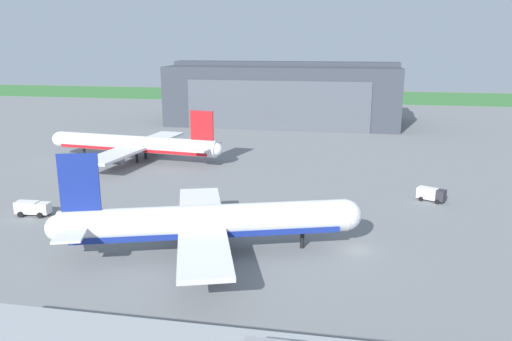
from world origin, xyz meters
TOP-DOWN VIEW (x-y plane):
  - ground_plane at (0.00, 0.00)m, footprint 440.00×440.00m
  - grass_field_strip at (0.00, 183.60)m, footprint 440.00×56.00m
  - maintenance_hangar at (-22.47, 100.63)m, footprint 70.49×32.35m
  - airliner_near_left at (-17.98, -4.41)m, footprint 36.98×30.62m
  - airliner_far_right at (-47.64, 41.21)m, footprint 41.37×35.30m
  - ops_van at (12.32, 22.62)m, footprint 4.74×3.62m
  - stair_truck at (-47.89, 4.06)m, footprint 5.25×2.47m

SIDE VIEW (x-z plane):
  - ground_plane at x=0.00m, z-range 0.00..0.00m
  - grass_field_strip at x=0.00m, z-range 0.00..0.08m
  - ops_van at x=12.32m, z-range 0.14..2.29m
  - stair_truck at x=-47.89m, z-range 0.16..2.34m
  - airliner_far_right at x=-47.64m, z-range -2.27..9.33m
  - airliner_near_left at x=-17.98m, z-range -2.55..10.57m
  - maintenance_hangar at x=-22.47m, z-range -0.46..18.83m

